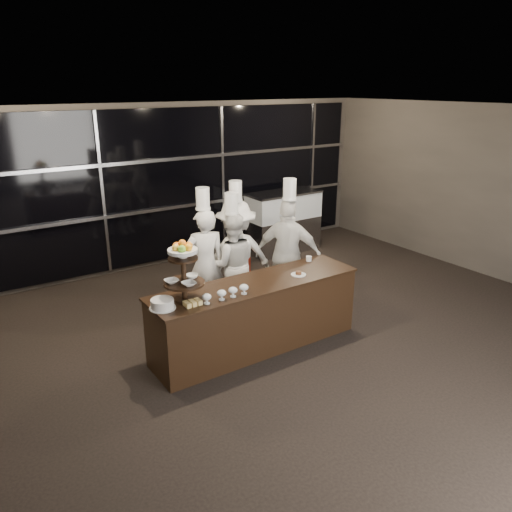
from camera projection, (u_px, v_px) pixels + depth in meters
room at (357, 261)px, 5.38m from camera, size 10.00×10.00×10.00m
window_wall at (166, 186)px, 9.25m from camera, size 8.60×0.10×2.80m
buffet_counter at (256, 315)px, 6.49m from camera, size 2.84×0.74×0.92m
display_stand at (183, 267)px, 5.67m from camera, size 0.48×0.48×0.74m
compotes at (226, 292)px, 5.84m from camera, size 0.62×0.11×0.12m
layer_cake at (162, 304)px, 5.59m from camera, size 0.30×0.30×0.11m
pastry_squares at (193, 303)px, 5.68m from camera, size 0.20×0.13×0.05m
small_plate at (298, 274)px, 6.57m from camera, size 0.20×0.20×0.05m
chef_cup at (309, 259)px, 7.09m from camera, size 0.08×0.08×0.07m
display_case at (283, 219)px, 10.21m from camera, size 1.52×0.66×1.24m
chef_a at (205, 264)px, 7.16m from camera, size 0.69×0.55×1.97m
chef_b at (232, 263)px, 7.39m from camera, size 0.93×0.84×1.85m
chef_c at (236, 255)px, 7.57m from camera, size 1.21×0.87×1.98m
chef_d at (288, 254)px, 7.50m from camera, size 0.99×1.03×2.02m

